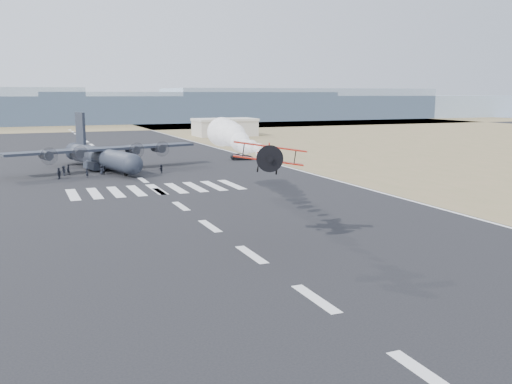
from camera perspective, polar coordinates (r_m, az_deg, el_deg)
ground at (r=40.74m, az=5.97°, el=-10.56°), size 500.00×500.00×0.00m
scrub_far at (r=264.52m, az=-18.56°, el=6.23°), size 500.00×80.00×0.00m
runway_markings at (r=96.33m, az=-11.23°, el=1.17°), size 60.00×260.00×0.01m
ridge_seg_d at (r=294.18m, az=-19.06°, el=7.78°), size 150.00×50.00×13.00m
ridge_seg_e at (r=305.19m, az=-6.68°, el=8.49°), size 150.00×50.00×15.00m
ridge_seg_f at (r=328.92m, az=4.40°, el=8.79°), size 150.00×50.00×17.00m
ridge_seg_g at (r=362.94m, az=13.70°, el=8.32°), size 150.00×50.00×13.00m
hangar_right at (r=194.78m, az=-3.15°, el=6.51°), size 20.50×12.50×5.90m
aerobatic_biplane at (r=53.34m, az=1.35°, el=3.66°), size 6.85×6.28×3.02m
smoke_trail at (r=78.83m, az=-2.89°, el=5.80°), size 8.03×31.03×4.29m
transport_aircraft at (r=111.14m, az=-15.24°, el=3.55°), size 35.91×29.35×10.48m
support_vehicle at (r=123.89m, az=-1.44°, el=3.56°), size 5.34×3.39×1.37m
crew_a at (r=101.45m, az=-16.55°, el=1.87°), size 0.78×0.81×1.73m
crew_b at (r=101.73m, az=-19.12°, el=1.78°), size 0.95×1.03×1.81m
crew_c at (r=105.22m, az=-18.68°, el=2.03°), size 1.16×1.13×1.71m
crew_d at (r=100.85m, az=-19.12°, el=1.67°), size 0.87×1.09×1.66m
crew_e at (r=104.93m, az=-15.19°, el=2.16°), size 0.81×0.51×1.63m
crew_f at (r=103.95m, az=-9.45°, el=2.29°), size 1.27×1.45×1.58m
crew_g at (r=106.23m, az=-18.26°, el=2.15°), size 0.83×0.86×1.82m
crew_h at (r=104.49m, az=-14.93°, el=2.14°), size 0.92×0.82×1.62m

